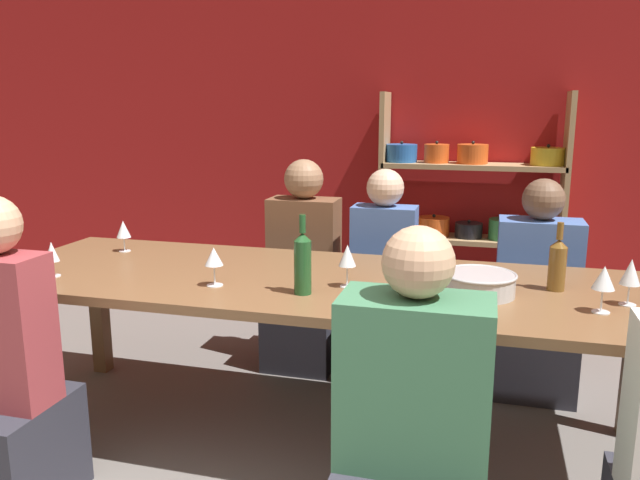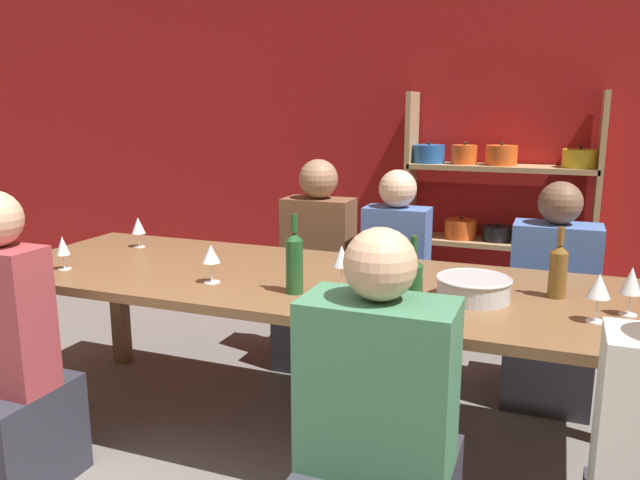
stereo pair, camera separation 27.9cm
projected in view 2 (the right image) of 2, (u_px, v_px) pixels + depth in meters
wall_back_red at (419, 128)px, 4.68m from camera, size 8.80×0.06×2.70m
shelf_unit at (497, 230)px, 4.43m from camera, size 1.30×0.30×1.61m
dining_table at (312, 294)px, 2.75m from camera, size 2.97×1.00×0.78m
mixing_bowl at (473, 287)px, 2.42m from camera, size 0.29×0.29×0.09m
wine_bottle_green at (294, 261)px, 2.49m from camera, size 0.07×0.07×0.32m
wine_bottle_dark at (558, 270)px, 2.44m from camera, size 0.07×0.07×0.28m
wine_bottle_amber at (413, 286)px, 2.19m from camera, size 0.07×0.07×0.30m
wine_glass_empty_a at (211, 255)px, 2.64m from camera, size 0.08×0.08×0.17m
wine_glass_white_a at (138, 226)px, 3.31m from camera, size 0.07×0.07×0.16m
wine_glass_red_a at (599, 287)px, 2.15m from camera, size 0.08×0.08×0.18m
wine_glass_red_b at (63, 247)px, 2.86m from camera, size 0.06×0.06×0.16m
wine_glass_red_c at (631, 282)px, 2.22m from camera, size 0.07×0.07×0.18m
wine_glass_red_d at (342, 258)px, 2.57m from camera, size 0.07×0.07×0.18m
cell_phone at (418, 303)px, 2.38m from camera, size 0.13×0.17×0.01m
person_far_a at (551, 321)px, 3.25m from camera, size 0.43×0.54×1.15m
person_near_b at (11, 380)px, 2.46m from camera, size 0.35×0.43×1.21m
person_far_b at (318, 289)px, 3.70m from camera, size 0.40×0.50×1.22m
person_near_c at (376, 479)px, 1.86m from camera, size 0.44×0.55×1.19m
person_far_c at (395, 302)px, 3.48m from camera, size 0.35×0.44×1.18m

